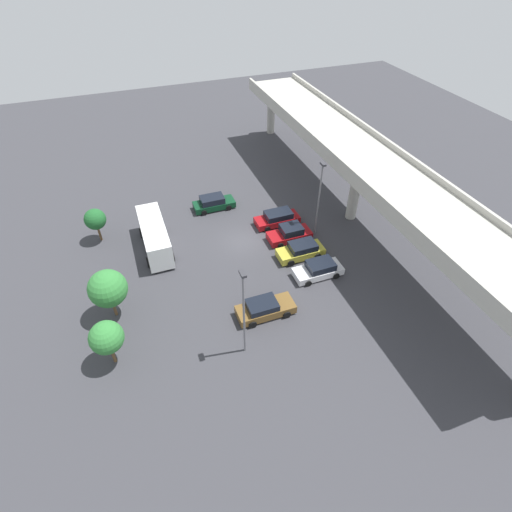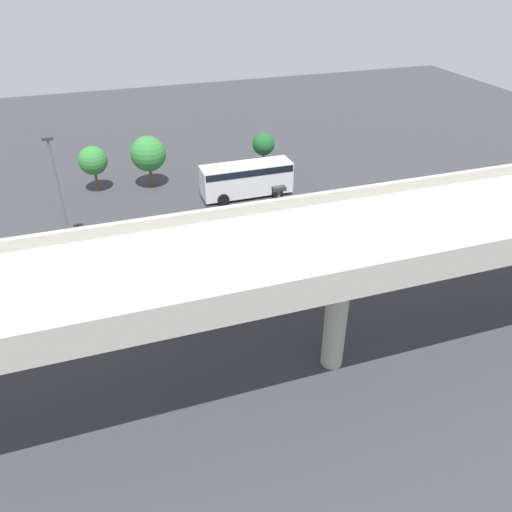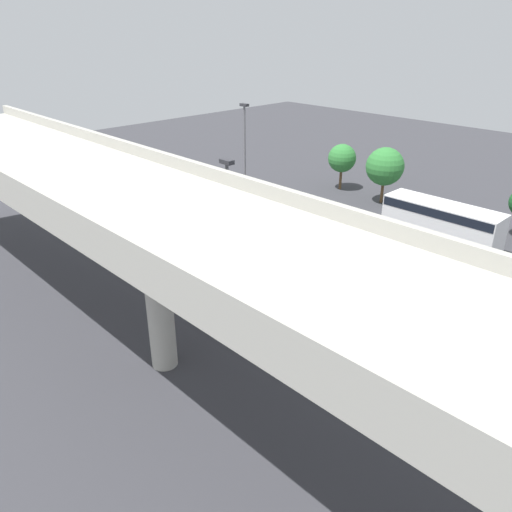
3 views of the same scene
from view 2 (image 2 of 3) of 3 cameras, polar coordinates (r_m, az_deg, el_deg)
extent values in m
plane|color=#38383D|center=(36.40, -0.08, 1.15)|extent=(101.71, 101.71, 0.00)
cube|color=#ADAAA0|center=(22.74, 10.03, 1.49)|extent=(47.46, 6.76, 0.90)
cube|color=#ADAAA0|center=(24.94, 6.79, 6.52)|extent=(47.46, 0.30, 0.55)
cube|color=#ADAAA0|center=(20.04, 14.41, -1.20)|extent=(47.46, 0.30, 0.55)
cylinder|color=#ADAAA0|center=(24.91, 9.20, -6.22)|extent=(1.12, 1.12, 6.86)
cube|color=#0C381E|center=(39.41, 8.98, 4.15)|extent=(1.88, 4.62, 0.68)
cube|color=black|center=(39.25, 8.94, 5.16)|extent=(1.73, 2.61, 0.70)
cylinder|color=black|center=(38.83, 11.16, 3.14)|extent=(0.22, 0.62, 0.62)
cylinder|color=black|center=(37.99, 8.61, 2.72)|extent=(0.22, 0.62, 0.62)
cylinder|color=black|center=(41.03, 9.28, 4.99)|extent=(0.22, 0.62, 0.62)
cylinder|color=black|center=(40.24, 6.83, 4.62)|extent=(0.22, 0.62, 0.62)
cube|color=maroon|center=(33.10, 5.10, -1.42)|extent=(1.90, 4.78, 0.66)
cube|color=black|center=(32.64, 5.25, -0.58)|extent=(1.75, 2.83, 0.65)
cylinder|color=black|center=(34.02, 2.61, -0.67)|extent=(0.22, 0.64, 0.64)
cylinder|color=black|center=(34.68, 5.61, -0.12)|extent=(0.22, 0.64, 0.64)
cylinder|color=black|center=(31.76, 4.51, -3.41)|extent=(0.22, 0.64, 0.64)
cylinder|color=black|center=(32.46, 7.68, -2.75)|extent=(0.22, 0.64, 0.64)
cube|color=maroon|center=(32.08, 0.31, -2.45)|extent=(1.97, 4.45, 0.70)
cube|color=black|center=(31.52, 0.43, -1.54)|extent=(1.81, 2.12, 0.76)
cylinder|color=black|center=(33.03, -2.11, -1.77)|extent=(0.22, 0.64, 0.64)
cylinder|color=black|center=(33.55, 1.18, -1.16)|extent=(0.22, 0.64, 0.64)
cylinder|color=black|center=(30.87, -0.63, -4.47)|extent=(0.22, 0.64, 0.64)
cylinder|color=black|center=(31.42, 2.87, -3.77)|extent=(0.22, 0.64, 0.64)
cube|color=gold|center=(31.48, -4.66, -3.23)|extent=(1.89, 4.58, 0.74)
cube|color=black|center=(30.92, -4.62, -2.39)|extent=(1.74, 2.56, 0.65)
cylinder|color=black|center=(32.59, -6.91, -2.47)|extent=(0.22, 0.70, 0.70)
cylinder|color=black|center=(32.92, -3.64, -1.87)|extent=(0.22, 0.70, 0.70)
cylinder|color=black|center=(30.32, -5.73, -5.36)|extent=(0.22, 0.70, 0.70)
cylinder|color=black|center=(30.68, -2.22, -4.68)|extent=(0.22, 0.70, 0.70)
cube|color=silver|center=(30.80, -9.83, -4.70)|extent=(1.90, 4.57, 0.66)
cube|color=black|center=(30.24, -9.87, -3.92)|extent=(1.75, 2.45, 0.68)
cylinder|color=black|center=(31.99, -11.96, -3.84)|extent=(0.22, 0.61, 0.61)
cylinder|color=black|center=(32.16, -8.54, -3.23)|extent=(0.22, 0.61, 0.61)
cylinder|color=black|center=(29.72, -11.16, -6.89)|extent=(0.22, 0.61, 0.61)
cylinder|color=black|center=(29.90, -7.48, -6.22)|extent=(0.22, 0.61, 0.61)
cube|color=brown|center=(35.87, -15.85, 0.32)|extent=(1.95, 4.88, 0.73)
cube|color=black|center=(35.82, -16.05, 1.46)|extent=(1.79, 2.49, 0.58)
cylinder|color=black|center=(34.70, -13.96, -0.94)|extent=(0.22, 0.68, 0.68)
cylinder|color=black|center=(34.70, -17.21, -1.50)|extent=(0.22, 0.68, 0.68)
cylinder|color=black|center=(37.30, -14.50, 1.46)|extent=(0.22, 0.68, 0.68)
cylinder|color=black|center=(37.30, -17.51, 0.94)|extent=(0.22, 0.68, 0.68)
cube|color=white|center=(43.38, -1.10, 8.80)|extent=(7.80, 2.26, 2.60)
cube|color=black|center=(43.02, -1.11, 9.94)|extent=(7.65, 2.30, 0.57)
cylinder|color=black|center=(45.52, 1.41, 8.48)|extent=(1.00, 0.29, 1.00)
cylinder|color=black|center=(43.56, 2.44, 7.33)|extent=(1.00, 0.29, 1.00)
cylinder|color=black|center=(44.24, -4.55, 7.66)|extent=(1.00, 0.29, 1.00)
cylinder|color=black|center=(42.21, -3.75, 6.44)|extent=(1.00, 0.29, 1.00)
cylinder|color=slate|center=(36.92, -21.43, 6.32)|extent=(0.16, 0.16, 8.02)
cube|color=#333338|center=(35.49, -22.74, 12.28)|extent=(0.70, 0.35, 0.20)
cylinder|color=slate|center=(27.86, 2.44, 0.09)|extent=(0.16, 0.16, 7.91)
cube|color=#333338|center=(25.95, 2.65, 7.71)|extent=(0.70, 0.35, 0.20)
cylinder|color=brown|center=(49.15, 0.84, 10.75)|extent=(0.24, 0.24, 1.69)
sphere|color=#1E5B28|center=(48.55, 0.86, 12.67)|extent=(2.12, 2.12, 2.12)
cylinder|color=brown|center=(46.49, -11.91, 8.82)|extent=(0.24, 0.24, 1.77)
sphere|color=#337F38|center=(45.70, -12.22, 11.36)|extent=(3.10, 3.10, 3.10)
cylinder|color=brown|center=(46.78, -17.74, 8.12)|extent=(0.24, 0.24, 1.79)
sphere|color=#337F38|center=(46.07, -18.14, 10.33)|extent=(2.48, 2.48, 2.48)
camera|label=1|loc=(44.95, -54.96, 29.75)|focal=28.00mm
camera|label=3|loc=(27.14, 54.90, 8.25)|focal=35.00mm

